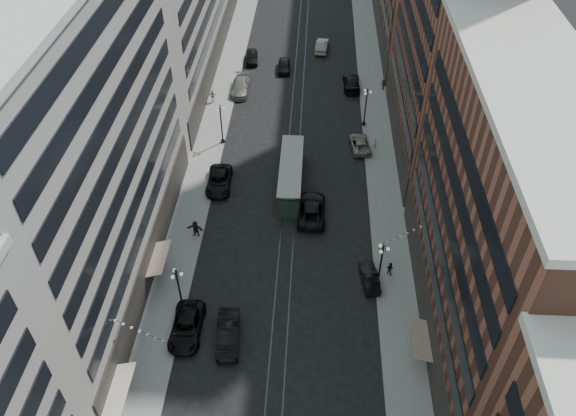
% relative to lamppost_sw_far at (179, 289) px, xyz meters
% --- Properties ---
extents(ground, '(220.00, 220.00, 0.00)m').
position_rel_lamppost_sw_far_xyz_m(ground, '(9.20, 32.00, -3.10)').
color(ground, black).
rests_on(ground, ground).
extents(sidewalk_west, '(4.00, 180.00, 0.15)m').
position_rel_lamppost_sw_far_xyz_m(sidewalk_west, '(-1.80, 42.00, -3.02)').
color(sidewalk_west, gray).
rests_on(sidewalk_west, ground).
extents(sidewalk_east, '(4.00, 180.00, 0.15)m').
position_rel_lamppost_sw_far_xyz_m(sidewalk_east, '(20.20, 42.00, -3.02)').
color(sidewalk_east, gray).
rests_on(sidewalk_east, ground).
extents(rail_west, '(0.12, 180.00, 0.02)m').
position_rel_lamppost_sw_far_xyz_m(rail_west, '(8.50, 42.00, -3.09)').
color(rail_west, '#2D2D33').
rests_on(rail_west, ground).
extents(rail_east, '(0.12, 180.00, 0.02)m').
position_rel_lamppost_sw_far_xyz_m(rail_east, '(9.90, 42.00, -3.09)').
color(rail_east, '#2D2D33').
rests_on(rail_east, ground).
extents(building_west_mid, '(8.00, 36.00, 28.00)m').
position_rel_lamppost_sw_far_xyz_m(building_west_mid, '(-7.80, 5.00, 10.90)').
color(building_west_mid, gray).
rests_on(building_west_mid, ground).
extents(building_east_mid, '(8.00, 30.00, 24.00)m').
position_rel_lamppost_sw_far_xyz_m(building_east_mid, '(26.20, -0.00, 8.90)').
color(building_east_mid, brown).
rests_on(building_east_mid, ground).
extents(lamppost_sw_far, '(1.03, 1.14, 5.52)m').
position_rel_lamppost_sw_far_xyz_m(lamppost_sw_far, '(0.00, 0.00, 0.00)').
color(lamppost_sw_far, black).
rests_on(lamppost_sw_far, sidewalk_west).
extents(lamppost_sw_mid, '(1.03, 1.14, 5.52)m').
position_rel_lamppost_sw_far_xyz_m(lamppost_sw_mid, '(0.00, 27.00, 0.00)').
color(lamppost_sw_mid, black).
rests_on(lamppost_sw_mid, sidewalk_west).
extents(lamppost_se_far, '(1.03, 1.14, 5.52)m').
position_rel_lamppost_sw_far_xyz_m(lamppost_se_far, '(18.40, 4.00, 0.00)').
color(lamppost_se_far, black).
rests_on(lamppost_se_far, sidewalk_east).
extents(lamppost_se_mid, '(1.03, 1.14, 5.52)m').
position_rel_lamppost_sw_far_xyz_m(lamppost_se_mid, '(18.40, 32.00, 0.00)').
color(lamppost_se_mid, black).
rests_on(lamppost_se_mid, sidewalk_east).
extents(streetcar, '(2.57, 11.63, 3.22)m').
position_rel_lamppost_sw_far_xyz_m(streetcar, '(9.20, 18.74, -1.61)').
color(streetcar, '#23372A').
rests_on(streetcar, ground).
extents(car_2, '(2.72, 5.85, 1.62)m').
position_rel_lamppost_sw_far_xyz_m(car_2, '(0.86, -2.44, -2.28)').
color(car_2, black).
rests_on(car_2, ground).
extents(car_5, '(2.43, 5.59, 1.79)m').
position_rel_lamppost_sw_far_xyz_m(car_5, '(4.70, -3.08, -2.20)').
color(car_5, black).
rests_on(car_5, ground).
extents(pedestrian_2, '(0.82, 0.60, 1.51)m').
position_rel_lamppost_sw_far_xyz_m(pedestrian_2, '(-3.30, 4.84, -2.19)').
color(pedestrian_2, black).
rests_on(pedestrian_2, sidewalk_west).
extents(car_7, '(2.94, 6.03, 1.65)m').
position_rel_lamppost_sw_far_xyz_m(car_7, '(0.80, 18.29, -2.27)').
color(car_7, black).
rests_on(car_7, ground).
extents(car_8, '(2.48, 6.05, 1.75)m').
position_rel_lamppost_sw_far_xyz_m(car_8, '(0.80, 39.93, -2.22)').
color(car_8, slate).
rests_on(car_8, ground).
extents(car_9, '(2.34, 4.88, 1.61)m').
position_rel_lamppost_sw_far_xyz_m(car_9, '(1.51, 49.37, -2.29)').
color(car_9, black).
rests_on(car_9, ground).
extents(car_10, '(2.05, 4.44, 1.41)m').
position_rel_lamppost_sw_far_xyz_m(car_10, '(17.60, 4.39, -2.39)').
color(car_10, black).
rests_on(car_10, ground).
extents(car_11, '(3.00, 5.33, 1.41)m').
position_rel_lamppost_sw_far_xyz_m(car_11, '(17.60, 26.82, -2.39)').
color(car_11, gray).
rests_on(car_11, ground).
extents(car_12, '(2.50, 5.89, 1.70)m').
position_rel_lamppost_sw_far_xyz_m(car_12, '(17.04, 42.05, -2.25)').
color(car_12, black).
rests_on(car_12, ground).
extents(car_13, '(2.01, 4.68, 1.57)m').
position_rel_lamppost_sw_far_xyz_m(car_13, '(6.79, 46.75, -2.31)').
color(car_13, black).
rests_on(car_13, ground).
extents(car_14, '(2.29, 5.40, 1.73)m').
position_rel_lamppost_sw_far_xyz_m(car_14, '(12.58, 53.73, -2.23)').
color(car_14, gray).
rests_on(car_14, ground).
extents(pedestrian_5, '(1.87, 0.85, 1.95)m').
position_rel_lamppost_sw_far_xyz_m(pedestrian_5, '(-0.47, 9.85, -1.97)').
color(pedestrian_5, black).
rests_on(pedestrian_5, sidewalk_west).
extents(pedestrian_6, '(1.13, 0.60, 1.86)m').
position_rel_lamppost_sw_far_xyz_m(pedestrian_6, '(-2.76, 36.79, -2.02)').
color(pedestrian_6, beige).
rests_on(pedestrian_6, sidewalk_west).
extents(pedestrian_7, '(0.84, 0.76, 1.52)m').
position_rel_lamppost_sw_far_xyz_m(pedestrian_7, '(19.64, 5.48, -2.19)').
color(pedestrian_7, black).
rests_on(pedestrian_7, sidewalk_east).
extents(pedestrian_8, '(0.66, 0.63, 1.51)m').
position_rel_lamppost_sw_far_xyz_m(pedestrian_8, '(19.50, 26.74, -2.19)').
color(pedestrian_8, '#BEAF9E').
rests_on(pedestrian_8, sidewalk_east).
extents(pedestrian_9, '(1.13, 0.81, 1.62)m').
position_rel_lamppost_sw_far_xyz_m(pedestrian_9, '(21.66, 41.47, -2.14)').
color(pedestrian_9, black).
rests_on(pedestrian_9, sidewalk_east).
extents(car_extra_0, '(2.98, 6.45, 1.79)m').
position_rel_lamppost_sw_far_xyz_m(car_extra_0, '(11.72, 13.79, -2.20)').
color(car_extra_0, black).
rests_on(car_extra_0, ground).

